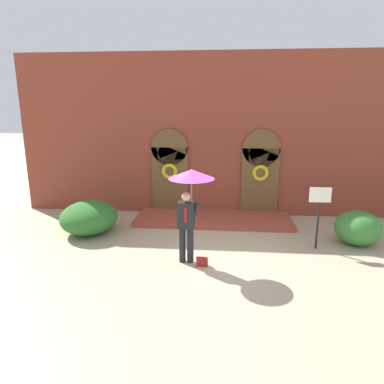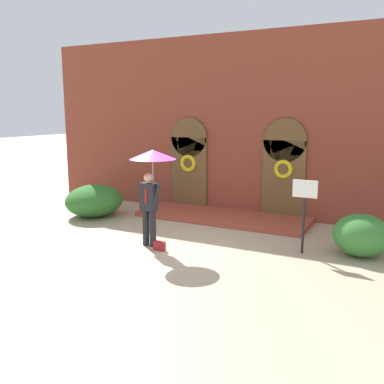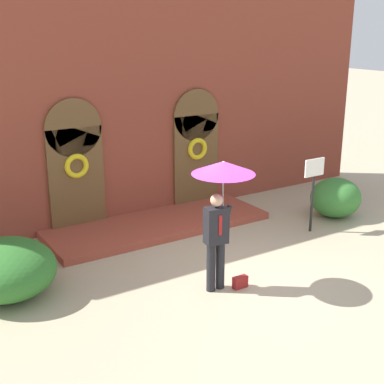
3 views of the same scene
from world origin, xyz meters
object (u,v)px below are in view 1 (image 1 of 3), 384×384
(sign_post, at_px, (319,208))
(shrub_left, at_px, (89,217))
(shrub_right, at_px, (358,228))
(handbag, at_px, (202,262))
(person_with_umbrella, at_px, (190,188))

(sign_post, bearing_deg, shrub_left, 174.58)
(shrub_right, bearing_deg, handbag, -157.40)
(sign_post, xyz_separation_m, shrub_right, (1.22, 0.42, -0.68))
(handbag, relative_size, sign_post, 0.16)
(person_with_umbrella, relative_size, shrub_right, 1.86)
(sign_post, bearing_deg, person_with_umbrella, -160.97)
(shrub_left, bearing_deg, sign_post, -5.42)
(handbag, bearing_deg, shrub_left, 150.83)
(person_with_umbrella, bearing_deg, handbag, -32.89)
(shrub_right, bearing_deg, person_with_umbrella, -160.99)
(shrub_left, relative_size, shrub_right, 1.48)
(person_with_umbrella, height_order, handbag, person_with_umbrella)
(person_with_umbrella, relative_size, handbag, 8.44)
(person_with_umbrella, distance_m, shrub_left, 4.01)
(handbag, height_order, shrub_right, shrub_right)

